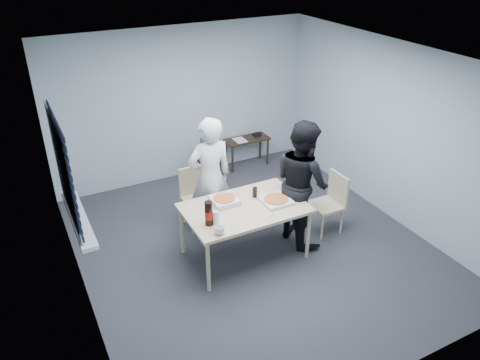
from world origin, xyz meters
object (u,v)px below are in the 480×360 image
person_black (302,182)px  side_table (247,143)px  mug_a (219,230)px  dining_table (245,211)px  chair_far (196,193)px  mug_b (234,194)px  stool (212,167)px  soda_bottle (209,214)px  person_white (210,178)px  backpack (211,150)px  chair_right (331,199)px

person_black → side_table: (0.43, 2.37, -0.43)m
mug_a → dining_table: bearing=36.0°
chair_far → mug_a: chair_far is taller
side_table → mug_b: bearing=-122.1°
dining_table → chair_far: bearing=104.4°
dining_table → stool: 1.96m
stool → soda_bottle: soda_bottle is taller
dining_table → person_black: (0.89, 0.02, 0.19)m
stool → mug_b: (-0.39, -1.61, 0.42)m
chair_far → person_white: 0.50m
person_white → side_table: (1.48, 1.69, -0.43)m
person_white → mug_b: 0.45m
person_black → stool: 2.01m
person_white → backpack: size_ratio=4.19×
chair_right → person_white: (-1.55, 0.73, 0.37)m
dining_table → side_table: bearing=61.3°
chair_right → backpack: bearing=117.7°
person_white → backpack: person_white is taller
side_table → mug_b: 2.51m
side_table → mug_a: 3.36m
mug_b → chair_far: bearing=109.1°
chair_far → mug_a: bearing=-101.1°
person_black → mug_a: (-1.43, -0.42, -0.08)m
chair_far → side_table: 2.08m
stool → mug_b: size_ratio=5.00×
person_white → mug_a: (-0.37, -1.10, -0.08)m
side_table → chair_far: bearing=-139.1°
person_white → mug_b: person_white is taller
chair_far → soda_bottle: (-0.31, -1.19, 0.40)m
mug_b → soda_bottle: bearing=-141.5°
chair_far → soda_bottle: 1.29m
dining_table → backpack: backpack is taller
side_table → stool: (-0.93, -0.49, -0.07)m
backpack → chair_far: bearing=-123.3°
chair_far → mug_a: size_ratio=7.24×
stool → soda_bottle: size_ratio=1.58×
stool → soda_bottle: bearing=-114.8°
chair_far → mug_b: (0.26, -0.74, 0.29)m
chair_right → stool: (-1.01, 1.93, -0.12)m
chair_right → mug_b: size_ratio=8.90×
person_white → backpack: bearing=-114.8°
side_table → backpack: 1.09m
chair_right → person_black: size_ratio=0.50×
chair_right → side_table: size_ratio=1.10×
person_black → stool: person_black is taller
mug_a → soda_bottle: bearing=97.4°
backpack → soda_bottle: soda_bottle is taller
chair_right → stool: size_ratio=1.78×
person_white → mug_a: 1.16m
soda_bottle → dining_table: bearing=15.8°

